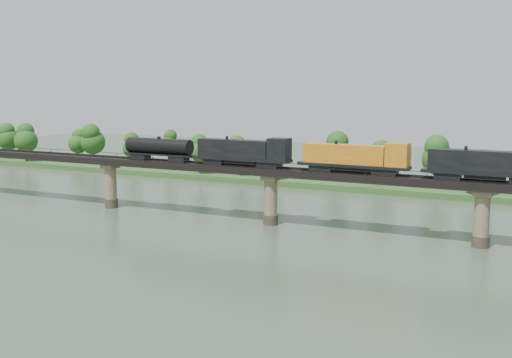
% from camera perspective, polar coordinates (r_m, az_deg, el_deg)
% --- Properties ---
extents(ground, '(400.00, 400.00, 0.00)m').
position_cam_1_polar(ground, '(103.04, -5.84, -7.31)').
color(ground, '#334133').
rests_on(ground, ground).
extents(far_bank, '(300.00, 24.00, 1.60)m').
position_cam_1_polar(far_bank, '(178.95, 8.80, -0.32)').
color(far_bank, '#294C1E').
rests_on(far_bank, ground).
extents(bridge, '(236.00, 30.00, 11.50)m').
position_cam_1_polar(bridge, '(127.52, 1.32, -1.67)').
color(bridge, '#473A2D').
rests_on(bridge, ground).
extents(bridge_superstructure, '(220.00, 4.90, 0.75)m').
position_cam_1_polar(bridge_superstructure, '(126.55, 1.33, 1.15)').
color(bridge_superstructure, black).
rests_on(bridge_superstructure, bridge).
extents(far_treeline, '(289.06, 17.54, 13.60)m').
position_cam_1_polar(far_treeline, '(176.35, 5.88, 2.24)').
color(far_treeline, '#382619').
rests_on(far_treeline, far_bank).
extents(freight_train, '(85.62, 3.34, 5.89)m').
position_cam_1_polar(freight_train, '(122.65, 5.24, 2.07)').
color(freight_train, black).
rests_on(freight_train, bridge).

